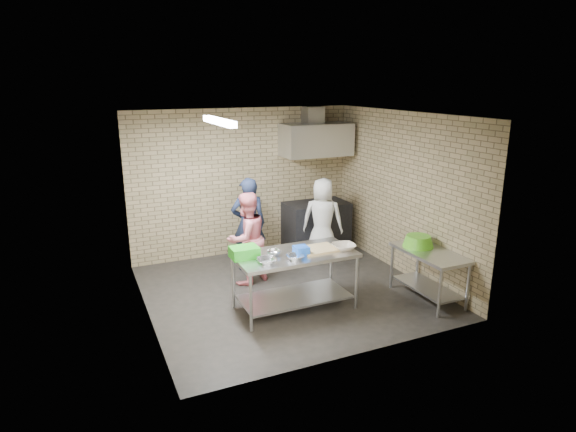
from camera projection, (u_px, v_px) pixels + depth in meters
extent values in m
plane|color=black|center=(287.00, 291.00, 7.57)|extent=(4.20, 4.20, 0.00)
plane|color=black|center=(287.00, 115.00, 6.84)|extent=(4.20, 4.20, 0.00)
cube|color=tan|center=(243.00, 182.00, 8.96)|extent=(4.20, 0.06, 2.70)
cube|color=tan|center=(360.00, 248.00, 5.45)|extent=(4.20, 0.06, 2.70)
cube|color=tan|center=(142.00, 224.00, 6.38)|extent=(0.06, 4.00, 2.70)
cube|color=tan|center=(403.00, 194.00, 8.03)|extent=(0.06, 4.00, 2.70)
cube|color=silver|center=(295.00, 281.00, 6.88)|extent=(1.69, 0.84, 0.84)
cube|color=silver|center=(428.00, 275.00, 7.21)|extent=(0.60, 1.20, 0.75)
cube|color=black|center=(316.00, 225.00, 9.43)|extent=(1.20, 0.70, 0.90)
cube|color=silver|center=(316.00, 140.00, 9.03)|extent=(1.30, 0.60, 0.60)
cube|color=#A5A8AD|center=(313.00, 115.00, 9.04)|extent=(0.35, 0.30, 0.30)
cube|color=#3F2B19|center=(325.00, 147.00, 9.36)|extent=(0.80, 0.20, 0.04)
cube|color=white|center=(219.00, 121.00, 6.46)|extent=(0.10, 1.25, 0.08)
cube|color=green|center=(244.00, 252.00, 6.57)|extent=(0.38, 0.28, 0.15)
cube|color=blue|center=(301.00, 251.00, 6.68)|extent=(0.19, 0.19, 0.12)
cube|color=tan|center=(318.00, 249.00, 6.88)|extent=(0.52, 0.39, 0.03)
imported|color=silver|center=(267.00, 261.00, 6.38)|extent=(0.30, 0.30, 0.06)
imported|color=silver|center=(274.00, 253.00, 6.68)|extent=(0.23, 0.23, 0.06)
imported|color=silver|center=(295.00, 257.00, 6.52)|extent=(0.27, 0.27, 0.06)
imported|color=#BEAE98|center=(344.00, 247.00, 6.90)|extent=(0.36, 0.36, 0.08)
cylinder|color=#B22619|center=(314.00, 142.00, 9.23)|extent=(0.07, 0.07, 0.18)
cylinder|color=green|center=(332.00, 142.00, 9.39)|extent=(0.06, 0.06, 0.15)
imported|color=#151C35|center=(249.00, 224.00, 8.25)|extent=(0.66, 0.50, 1.61)
imported|color=pink|center=(247.00, 238.00, 7.70)|extent=(0.87, 0.78, 1.49)
imported|color=white|center=(323.00, 219.00, 8.74)|extent=(0.88, 0.81, 1.50)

